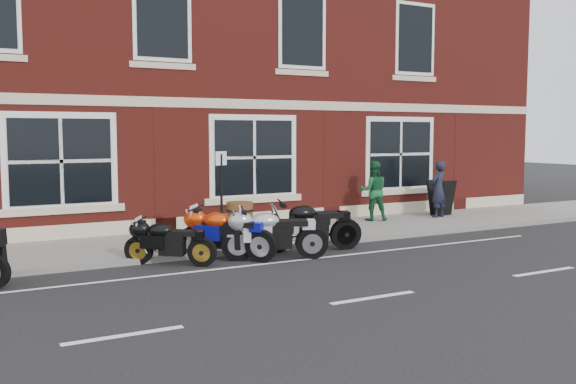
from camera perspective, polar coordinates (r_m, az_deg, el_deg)
name	(u,v)px	position (r m, az deg, el deg)	size (l,w,h in m)	color
ground	(284,264)	(12.98, -0.33, -6.43)	(80.00, 80.00, 0.00)	black
sidewalk	(225,239)	(15.63, -5.58, -4.22)	(30.00, 3.00, 0.12)	slate
kerb	(254,250)	(14.21, -3.06, -5.16)	(30.00, 0.16, 0.12)	slate
pub_building	(136,32)	(22.76, -13.38, 13.67)	(24.00, 12.00, 12.00)	maroon
moto_sport_red	(226,232)	(13.44, -5.56, -3.57)	(1.55, 1.77, 1.00)	black
moto_sport_black	(169,241)	(13.02, -10.56, -4.28)	(1.56, 1.29, 0.86)	black
moto_sport_silver	(273,232)	(13.34, -1.37, -3.60)	(2.12, 0.94, 1.00)	black
moto_naked_black	(309,224)	(14.31, 1.87, -2.88)	(2.29, 0.70, 1.05)	black
pedestrian_left	(438,189)	(19.57, 13.22, 0.25)	(0.61, 0.40, 1.68)	black
pedestrian_right	(373,191)	(18.52, 7.59, 0.11)	(0.83, 0.65, 1.71)	#164E29
a_board_sign	(441,198)	(20.06, 13.45, -0.49)	(0.65, 0.43, 1.09)	black
barrel_planter	(240,217)	(16.20, -4.31, -2.26)	(0.70, 0.70, 0.78)	#472813
parking_sign	(221,193)	(13.91, -5.94, -0.07)	(0.29, 0.11, 2.12)	black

